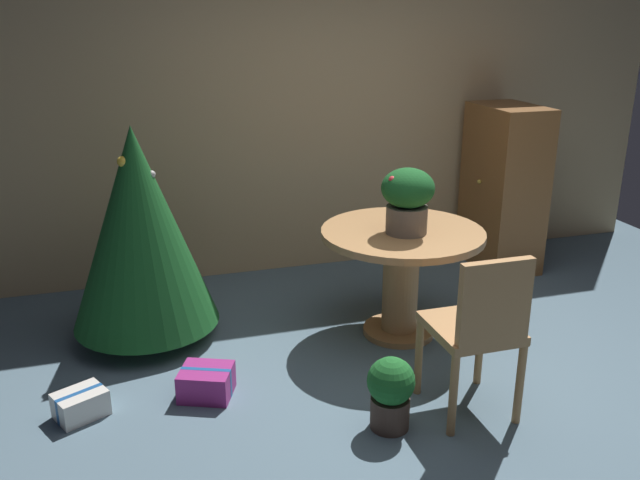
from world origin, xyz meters
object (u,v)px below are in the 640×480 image
(flower_vase, at_px, (407,197))
(holiday_tree, at_px, (139,228))
(gift_box_cream, at_px, (81,404))
(wooden_cabinet, at_px, (503,188))
(gift_box_purple, at_px, (206,382))
(round_dining_table, at_px, (401,262))
(potted_plant, at_px, (391,391))
(wooden_chair_near, at_px, (479,326))

(flower_vase, xyz_separation_m, holiday_tree, (-1.62, 0.48, -0.20))
(gift_box_cream, height_order, wooden_cabinet, wooden_cabinet)
(gift_box_cream, distance_m, gift_box_purple, 0.68)
(holiday_tree, bearing_deg, wooden_cabinet, 10.21)
(flower_vase, relative_size, gift_box_purple, 1.17)
(round_dining_table, xyz_separation_m, holiday_tree, (-1.62, 0.43, 0.25))
(gift_box_purple, height_order, potted_plant, potted_plant)
(potted_plant, bearing_deg, flower_vase, 63.32)
(flower_vase, relative_size, gift_box_cream, 1.32)
(gift_box_purple, relative_size, potted_plant, 0.89)
(gift_box_purple, xyz_separation_m, potted_plant, (0.88, -0.58, 0.13))
(wooden_cabinet, bearing_deg, potted_plant, -132.70)
(holiday_tree, bearing_deg, wooden_chair_near, -41.52)
(flower_vase, height_order, gift_box_purple, flower_vase)
(holiday_tree, distance_m, gift_box_purple, 1.11)
(round_dining_table, height_order, wooden_cabinet, wooden_cabinet)
(round_dining_table, xyz_separation_m, gift_box_cream, (-2.02, -0.41, -0.44))
(wooden_cabinet, height_order, potted_plant, wooden_cabinet)
(round_dining_table, relative_size, wooden_chair_near, 1.12)
(round_dining_table, height_order, wooden_chair_near, wooden_chair_near)
(wooden_chair_near, relative_size, wooden_cabinet, 0.69)
(gift_box_cream, relative_size, potted_plant, 0.79)
(flower_vase, xyz_separation_m, wooden_cabinet, (1.32, 1.01, -0.29))
(gift_box_cream, bearing_deg, wooden_chair_near, -16.37)
(gift_box_purple, bearing_deg, holiday_tree, 108.27)
(flower_vase, bearing_deg, wooden_chair_near, -89.82)
(gift_box_purple, bearing_deg, round_dining_table, 16.55)
(gift_box_cream, bearing_deg, gift_box_purple, 0.91)
(flower_vase, xyz_separation_m, gift_box_purple, (-1.34, -0.35, -0.89))
(wooden_chair_near, bearing_deg, potted_plant, 177.10)
(round_dining_table, distance_m, wooden_cabinet, 1.64)
(holiday_tree, xyz_separation_m, gift_box_cream, (-0.40, -0.84, -0.69))
(flower_vase, relative_size, wooden_cabinet, 0.31)
(flower_vase, distance_m, wooden_cabinet, 1.69)
(gift_box_cream, xyz_separation_m, gift_box_purple, (0.68, 0.01, 0.01))
(wooden_cabinet, distance_m, potted_plant, 2.68)
(round_dining_table, xyz_separation_m, wooden_chair_near, (0.00, -1.00, 0.02))
(round_dining_table, height_order, gift_box_purple, round_dining_table)
(round_dining_table, height_order, holiday_tree, holiday_tree)
(round_dining_table, distance_m, potted_plant, 1.13)
(holiday_tree, height_order, gift_box_cream, holiday_tree)
(gift_box_cream, relative_size, wooden_cabinet, 0.23)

